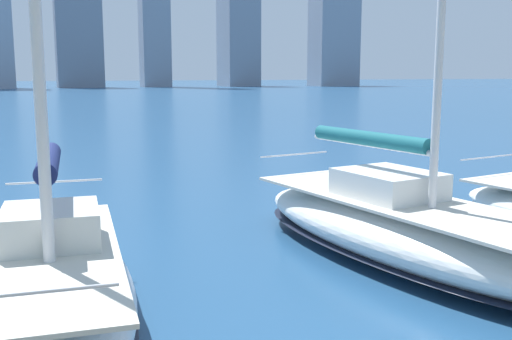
% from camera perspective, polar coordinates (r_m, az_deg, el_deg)
% --- Properties ---
extents(city_skyline, '(172.08, 23.03, 54.90)m').
position_cam_1_polar(city_skyline, '(164.43, -20.79, 13.60)').
color(city_skyline, '#85909F').
rests_on(city_skyline, ground).
extents(sailboat_teal, '(4.13, 9.37, 13.07)m').
position_cam_1_polar(sailboat_teal, '(12.71, 13.95, -5.22)').
color(sailboat_teal, white).
rests_on(sailboat_teal, ground).
extents(sailboat_navy, '(2.89, 6.86, 13.09)m').
position_cam_1_polar(sailboat_navy, '(9.35, -18.78, -10.33)').
color(sailboat_navy, silver).
rests_on(sailboat_navy, ground).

